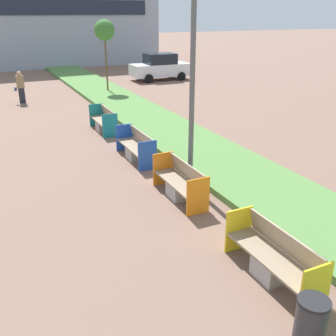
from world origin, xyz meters
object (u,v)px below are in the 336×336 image
object	(u,v)px
bench_orange_frame	(180,185)
sapling_tree_far	(105,31)
bench_yellow_frame	(273,260)
street_lamp_post	(194,2)
parked_car_distant	(160,67)
bench_teal_frame	(104,122)
pedestrian_walking	(21,87)
litter_bin	(310,325)
bench_blue_frame	(136,149)

from	to	relation	value
bench_orange_frame	sapling_tree_far	size ratio (longest dim) A/B	0.49
bench_yellow_frame	street_lamp_post	bearing A→B (deg)	81.99
parked_car_distant	bench_yellow_frame	bearing A→B (deg)	-108.00
sapling_tree_far	bench_teal_frame	bearing A→B (deg)	-108.25
sapling_tree_far	pedestrian_walking	size ratio (longest dim) A/B	2.49
pedestrian_walking	parked_car_distant	xyz separation A→B (m)	(9.93, 3.88, 0.05)
bench_yellow_frame	bench_orange_frame	size ratio (longest dim) A/B	1.05
bench_yellow_frame	sapling_tree_far	size ratio (longest dim) A/B	0.51
bench_yellow_frame	pedestrian_walking	world-z (taller)	pedestrian_walking
bench_yellow_frame	bench_orange_frame	xyz separation A→B (m)	(-0.00, 3.76, -0.00)
pedestrian_walking	parked_car_distant	world-z (taller)	parked_car_distant
litter_bin	pedestrian_walking	xyz separation A→B (m)	(-1.82, 19.34, 0.42)
litter_bin	parked_car_distant	world-z (taller)	parked_car_distant
bench_orange_frame	street_lamp_post	world-z (taller)	street_lamp_post
bench_blue_frame	parked_car_distant	bearing A→B (deg)	62.97
street_lamp_post	sapling_tree_far	xyz separation A→B (m)	(1.97, 14.17, -1.25)
street_lamp_post	bench_yellow_frame	bearing A→B (deg)	-98.01
street_lamp_post	parked_car_distant	bearing A→B (deg)	68.35
litter_bin	pedestrian_walking	distance (m)	19.43
bench_yellow_frame	sapling_tree_far	xyz separation A→B (m)	(2.58, 18.52, 3.21)
street_lamp_post	bench_orange_frame	bearing A→B (deg)	-136.06
bench_orange_frame	litter_bin	size ratio (longest dim) A/B	2.32
bench_yellow_frame	street_lamp_post	xyz separation A→B (m)	(0.61, 4.35, 4.46)
bench_orange_frame	parked_car_distant	size ratio (longest dim) A/B	0.49
litter_bin	sapling_tree_far	xyz separation A→B (m)	(3.20, 20.08, 3.14)
litter_bin	street_lamp_post	bearing A→B (deg)	78.18
parked_car_distant	street_lamp_post	bearing A→B (deg)	-110.59
sapling_tree_far	street_lamp_post	bearing A→B (deg)	-97.90
bench_orange_frame	bench_blue_frame	world-z (taller)	same
bench_blue_frame	litter_bin	distance (m)	8.57
bench_yellow_frame	bench_teal_frame	bearing A→B (deg)	90.01
bench_blue_frame	litter_bin	world-z (taller)	bench_blue_frame
bench_yellow_frame	pedestrian_walking	distance (m)	17.95
litter_bin	street_lamp_post	xyz separation A→B (m)	(1.24, 5.91, 4.39)
bench_blue_frame	bench_teal_frame	xyz separation A→B (m)	(-0.00, 3.71, -0.01)
bench_blue_frame	pedestrian_walking	xyz separation A→B (m)	(-2.45, 10.79, 0.49)
bench_orange_frame	pedestrian_walking	distance (m)	14.24
bench_teal_frame	sapling_tree_far	distance (m)	8.85
bench_blue_frame	bench_teal_frame	bearing A→B (deg)	90.03
litter_bin	sapling_tree_far	bearing A→B (deg)	80.94
bench_yellow_frame	pedestrian_walking	bearing A→B (deg)	97.85
bench_teal_frame	parked_car_distant	world-z (taller)	parked_car_distant
bench_blue_frame	pedestrian_walking	bearing A→B (deg)	102.79
bench_yellow_frame	bench_blue_frame	xyz separation A→B (m)	(0.00, 6.99, 0.00)
bench_yellow_frame	parked_car_distant	world-z (taller)	parked_car_distant
bench_orange_frame	parked_car_distant	world-z (taller)	parked_car_distant
litter_bin	pedestrian_walking	world-z (taller)	pedestrian_walking
bench_teal_frame	litter_bin	size ratio (longest dim) A/B	2.25
sapling_tree_far	pedestrian_walking	xyz separation A→B (m)	(-5.03, -0.75, -2.72)
bench_yellow_frame	parked_car_distant	distance (m)	22.92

